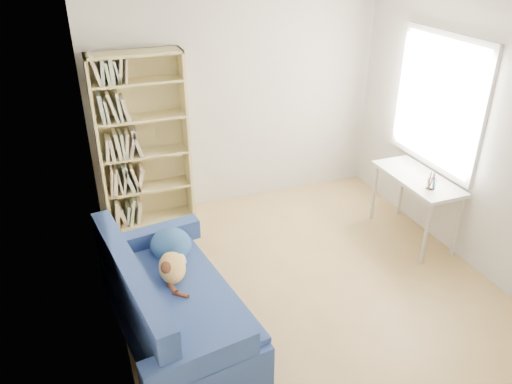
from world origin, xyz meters
TOP-DOWN VIEW (x-y plane):
  - ground at (0.00, 0.00)m, footprint 4.00×4.00m
  - room_shell at (0.10, 0.03)m, footprint 3.54×4.04m
  - sofa at (-1.35, -0.19)m, footprint 1.08×1.87m
  - bookshelf at (-1.18, 1.83)m, footprint 1.00×0.31m
  - desk at (1.49, 0.43)m, footprint 0.49×1.06m
  - pen_cup at (1.43, 0.16)m, footprint 0.09×0.09m

SIDE VIEW (x-z plane):
  - ground at x=0.00m, z-range 0.00..0.00m
  - sofa at x=-1.35m, z-range -0.10..0.77m
  - desk at x=1.49m, z-range 0.29..1.04m
  - pen_cup at x=1.43m, z-range 0.73..0.91m
  - bookshelf at x=-1.18m, z-range -0.08..1.91m
  - room_shell at x=0.10m, z-range 0.33..2.95m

